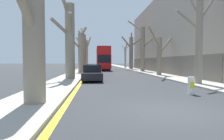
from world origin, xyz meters
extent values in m
plane|color=#2B2D30|center=(0.00, 0.00, 0.00)|extent=(300.00, 300.00, 0.00)
cube|color=#A39E93|center=(-5.28, 50.00, 0.06)|extent=(2.58, 120.00, 0.12)
cube|color=#A39E93|center=(5.28, 50.00, 0.06)|extent=(2.58, 120.00, 0.12)
cube|color=#9E9384|center=(11.57, 23.63, 5.70)|extent=(10.00, 33.57, 11.40)
cube|color=#5E584F|center=(6.55, 23.63, 1.14)|extent=(0.12, 32.89, 2.28)
cube|color=yellow|center=(-3.81, 50.00, 0.00)|extent=(0.24, 120.00, 0.01)
cylinder|color=gray|center=(-4.96, 1.31, 2.38)|extent=(0.81, 0.81, 4.76)
cylinder|color=gray|center=(-5.25, 0.94, 3.91)|extent=(0.97, 1.10, 1.78)
cylinder|color=gray|center=(-4.97, 1.87, 4.03)|extent=(0.32, 1.34, 1.63)
cylinder|color=gray|center=(-4.99, 0.22, 3.59)|extent=(0.34, 2.36, 1.74)
cylinder|color=gray|center=(-5.00, 12.39, 3.52)|extent=(0.88, 0.88, 7.03)
cylinder|color=gray|center=(-5.36, 13.44, 6.44)|extent=(1.07, 2.38, 2.03)
cylinder|color=gray|center=(-4.88, 11.56, 5.06)|extent=(0.56, 1.91, 1.76)
cylinder|color=gray|center=(-5.32, 11.78, 6.80)|extent=(1.03, 1.58, 1.92)
cylinder|color=gray|center=(-5.72, 11.76, 4.74)|extent=(1.77, 1.61, 1.59)
cylinder|color=gray|center=(-4.76, 23.34, 2.92)|extent=(0.89, 0.89, 5.84)
cylinder|color=gray|center=(-5.70, 22.49, 4.46)|extent=(2.24, 2.05, 2.17)
cylinder|color=gray|center=(-4.35, 22.88, 5.97)|extent=(1.20, 1.29, 1.56)
cylinder|color=gray|center=(-4.79, 24.64, 5.57)|extent=(0.39, 2.83, 2.92)
cylinder|color=gray|center=(-4.96, 34.50, 3.54)|extent=(0.79, 0.79, 7.08)
cylinder|color=gray|center=(-5.50, 34.26, 7.03)|extent=(1.39, 0.84, 1.77)
cylinder|color=gray|center=(-5.53, 35.28, 5.35)|extent=(1.48, 1.87, 2.26)
cylinder|color=gray|center=(-5.82, 35.49, 5.45)|extent=(2.05, 2.30, 2.76)
cylinder|color=gray|center=(-5.56, 34.95, 5.62)|extent=(1.53, 1.25, 1.79)
cylinder|color=gray|center=(-4.99, 45.53, 3.55)|extent=(0.89, 0.89, 7.10)
cylinder|color=gray|center=(-4.44, 46.46, 6.80)|extent=(1.49, 2.24, 3.13)
cylinder|color=gray|center=(-5.12, 44.16, 7.43)|extent=(0.58, 2.93, 1.94)
cylinder|color=gray|center=(-5.28, 46.41, 4.97)|extent=(0.95, 2.09, 2.19)
cylinder|color=gray|center=(-4.40, 44.98, 6.21)|extent=(1.59, 1.51, 3.55)
cylinder|color=gray|center=(4.78, 7.33, 3.31)|extent=(0.50, 0.50, 6.61)
cylinder|color=gray|center=(3.91, 7.28, 4.65)|extent=(1.86, 0.28, 1.43)
cylinder|color=gray|center=(4.49, 7.77, 5.97)|extent=(0.83, 1.11, 2.16)
cylinder|color=gray|center=(5.74, 7.53, 5.96)|extent=(2.09, 0.61, 2.85)
cylinder|color=gray|center=(4.82, 16.43, 2.25)|extent=(0.58, 0.58, 4.50)
cylinder|color=gray|center=(4.93, 17.59, 3.67)|extent=(0.42, 2.47, 2.27)
cylinder|color=gray|center=(3.86, 15.26, 4.37)|extent=(2.16, 2.56, 2.18)
cylinder|color=gray|center=(5.71, 16.82, 3.60)|extent=(1.99, 1.03, 2.09)
cylinder|color=gray|center=(4.98, 25.38, 3.62)|extent=(0.72, 0.72, 7.25)
cylinder|color=gray|center=(4.89, 26.07, 6.34)|extent=(0.44, 1.58, 1.46)
cylinder|color=gray|center=(3.96, 26.39, 7.59)|extent=(2.31, 2.31, 2.16)
cylinder|color=gray|center=(5.97, 25.37, 4.85)|extent=(2.15, 0.27, 1.82)
cylinder|color=gray|center=(4.85, 35.03, 3.39)|extent=(0.81, 0.81, 6.77)
cylinder|color=gray|center=(6.08, 34.39, 5.94)|extent=(2.74, 1.60, 2.11)
cylinder|color=gray|center=(5.09, 36.33, 6.29)|extent=(0.79, 2.80, 1.93)
cylinder|color=gray|center=(3.75, 34.41, 5.62)|extent=(2.49, 1.57, 2.46)
cylinder|color=gray|center=(4.76, 34.37, 6.80)|extent=(0.48, 1.56, 1.72)
cylinder|color=gray|center=(4.92, 43.57, 2.71)|extent=(0.48, 0.48, 5.42)
cylinder|color=gray|center=(4.66, 44.72, 4.85)|extent=(0.69, 2.45, 2.18)
cylinder|color=gray|center=(4.95, 42.81, 5.52)|extent=(0.24, 1.66, 2.56)
cylinder|color=gray|center=(5.87, 43.09, 5.78)|extent=(2.09, 1.17, 2.36)
cylinder|color=gray|center=(5.07, 43.03, 5.29)|extent=(0.52, 1.27, 2.03)
cube|color=red|center=(-1.14, 33.88, 1.64)|extent=(2.52, 11.75, 2.58)
cube|color=red|center=(-1.14, 33.88, 3.61)|extent=(2.47, 11.51, 1.37)
cube|color=#A91111|center=(-1.14, 33.88, 4.36)|extent=(2.47, 11.51, 0.12)
cube|color=black|center=(-1.14, 33.88, 2.14)|extent=(2.55, 10.34, 1.34)
cube|color=black|center=(-1.14, 33.88, 3.68)|extent=(2.55, 10.34, 1.04)
cube|color=black|center=(-1.14, 28.03, 2.14)|extent=(2.27, 0.06, 1.41)
cylinder|color=black|center=(-2.23, 30.36, 0.48)|extent=(0.30, 0.96, 0.96)
cylinder|color=black|center=(-0.05, 30.36, 0.48)|extent=(0.30, 0.96, 0.96)
cylinder|color=black|center=(-2.23, 37.17, 0.48)|extent=(0.30, 0.96, 0.96)
cylinder|color=black|center=(-0.05, 37.17, 0.48)|extent=(0.30, 0.96, 0.96)
cube|color=black|center=(-2.90, 11.13, 0.47)|extent=(1.73, 4.15, 0.59)
cube|color=black|center=(-2.90, 11.38, 1.08)|extent=(1.52, 2.16, 0.63)
cylinder|color=black|center=(-3.66, 9.89, 0.33)|extent=(0.20, 0.67, 0.67)
cylinder|color=black|center=(-2.15, 9.89, 0.33)|extent=(0.20, 0.67, 0.67)
cylinder|color=black|center=(-3.66, 12.38, 0.33)|extent=(0.20, 0.67, 0.67)
cylinder|color=black|center=(-2.15, 12.38, 0.33)|extent=(0.20, 0.67, 0.67)
cube|color=maroon|center=(-2.90, 16.95, 0.50)|extent=(1.87, 4.55, 0.65)
cube|color=black|center=(-2.90, 17.22, 1.11)|extent=(1.64, 2.36, 0.56)
cylinder|color=black|center=(-3.73, 15.58, 0.31)|extent=(0.20, 0.62, 0.62)
cylinder|color=black|center=(-2.08, 15.58, 0.31)|extent=(0.20, 0.62, 0.62)
cylinder|color=black|center=(-3.73, 18.31, 0.31)|extent=(0.20, 0.62, 0.62)
cylinder|color=black|center=(-2.08, 18.31, 0.31)|extent=(0.20, 0.62, 0.62)
cube|color=olive|center=(-2.90, 22.49, 0.49)|extent=(1.84, 4.14, 0.62)
cube|color=black|center=(-2.90, 22.74, 1.07)|extent=(1.62, 2.15, 0.54)
cylinder|color=black|center=(-3.72, 21.25, 0.31)|extent=(0.20, 0.63, 0.63)
cylinder|color=black|center=(-2.09, 21.25, 0.31)|extent=(0.20, 0.63, 0.63)
cylinder|color=black|center=(-3.72, 23.73, 0.31)|extent=(0.20, 0.63, 0.63)
cylinder|color=black|center=(-2.09, 23.73, 0.31)|extent=(0.20, 0.63, 0.63)
cylinder|color=white|center=(2.30, 3.43, 0.45)|extent=(0.32, 0.32, 0.91)
cube|color=yellow|center=(2.30, 3.27, 0.50)|extent=(0.22, 0.01, 0.33)
camera|label=1|loc=(-2.64, -6.51, 1.71)|focal=32.00mm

